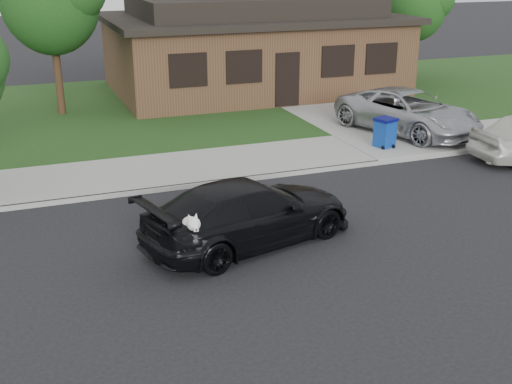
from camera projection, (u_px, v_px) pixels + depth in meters
name	position (u px, v px, depth m)	size (l,w,h in m)	color
ground	(314.00, 226.00, 14.68)	(120.00, 120.00, 0.00)	black
sidewalk	(242.00, 162.00, 19.05)	(60.00, 3.00, 0.12)	gray
curb	(260.00, 177.00, 17.73)	(60.00, 0.12, 0.12)	gray
lawn	(177.00, 106.00, 26.07)	(60.00, 13.00, 0.13)	#193814
driveway	(343.00, 110.00, 25.41)	(4.50, 13.00, 0.14)	gray
sedan	(249.00, 213.00, 13.61)	(5.12, 3.15, 1.39)	black
minivan	(408.00, 112.00, 21.66)	(2.38, 5.15, 1.43)	#A5A7AD
recycling_bin	(385.00, 133.00, 20.12)	(0.72, 0.72, 0.94)	navy
house	(252.00, 44.00, 28.42)	(12.60, 8.60, 4.65)	#422B1C
tree_1	(419.00, 3.00, 30.02)	(3.15, 3.00, 5.25)	#332114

